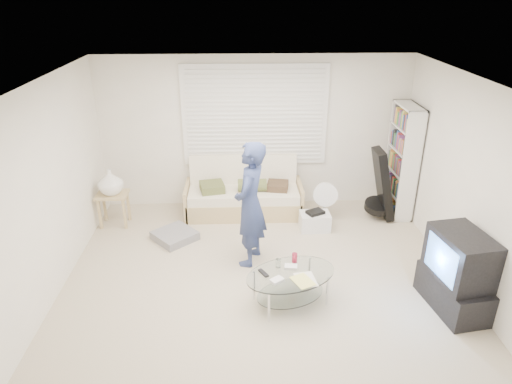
{
  "coord_description": "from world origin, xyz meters",
  "views": [
    {
      "loc": [
        -0.26,
        -4.9,
        3.46
      ],
      "look_at": [
        -0.06,
        0.3,
        1.08
      ],
      "focal_mm": 32.0,
      "sensor_mm": 36.0,
      "label": 1
    }
  ],
  "objects_px": {
    "futon_sofa": "(244,196)",
    "tv_unit": "(457,273)",
    "coffee_table": "(290,279)",
    "bookshelf": "(402,161)"
  },
  "relations": [
    {
      "from": "futon_sofa",
      "to": "tv_unit",
      "type": "height_order",
      "value": "tv_unit"
    },
    {
      "from": "futon_sofa",
      "to": "coffee_table",
      "type": "height_order",
      "value": "futon_sofa"
    },
    {
      "from": "futon_sofa",
      "to": "tv_unit",
      "type": "distance_m",
      "value": 3.49
    },
    {
      "from": "tv_unit",
      "to": "coffee_table",
      "type": "distance_m",
      "value": 1.89
    },
    {
      "from": "coffee_table",
      "to": "bookshelf",
      "type": "bearing_deg",
      "value": 48.84
    },
    {
      "from": "tv_unit",
      "to": "futon_sofa",
      "type": "bearing_deg",
      "value": 133.36
    },
    {
      "from": "coffee_table",
      "to": "futon_sofa",
      "type": "bearing_deg",
      "value": 102.15
    },
    {
      "from": "tv_unit",
      "to": "coffee_table",
      "type": "height_order",
      "value": "tv_unit"
    },
    {
      "from": "bookshelf",
      "to": "futon_sofa",
      "type": "bearing_deg",
      "value": 178.2
    },
    {
      "from": "bookshelf",
      "to": "coffee_table",
      "type": "height_order",
      "value": "bookshelf"
    }
  ]
}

